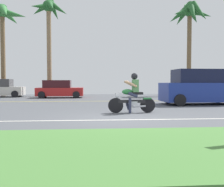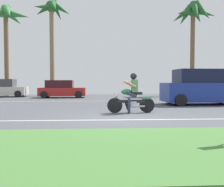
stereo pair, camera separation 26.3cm
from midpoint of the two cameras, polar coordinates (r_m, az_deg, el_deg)
The scene contains 11 objects.
ground at distance 12.04m, azimuth 1.03°, elevation -3.67°, with size 56.00×30.00×0.04m, color #4C4F54.
grass_median at distance 5.08m, azimuth 7.38°, elevation -11.86°, with size 56.00×3.80×0.06m, color #477A38.
lane_line_near at distance 8.79m, azimuth 2.70°, elevation -5.85°, with size 50.40×0.12×0.01m, color silver.
lane_line_far at distance 17.26m, azimuth -0.32°, elevation -1.69°, with size 50.40×0.12×0.01m, color yellow.
motorcyclist at distance 10.76m, azimuth 5.02°, elevation -0.56°, with size 1.99×0.65×1.66m.
suv_nearby at distance 15.64m, azimuth 19.91°, elevation 1.26°, with size 4.68×2.25×2.01m.
parked_car_0 at distance 24.12m, azimuth -22.60°, elevation 1.02°, with size 3.79×2.03×1.53m.
parked_car_1 at distance 21.49m, azimuth -10.73°, elevation 0.90°, with size 3.75×1.84×1.43m.
palm_tree_0 at distance 24.78m, azimuth -12.89°, elevation 16.23°, with size 3.61×3.50×8.81m.
palm_tree_1 at distance 27.31m, azimuth 17.80°, elevation 15.76°, with size 4.40×4.26×9.11m.
palm_tree_2 at distance 26.18m, azimuth -22.18°, elevation 15.01°, with size 4.49×4.36×8.44m.
Camera 2 is at (-0.80, -8.94, 1.30)m, focal length 41.25 mm.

